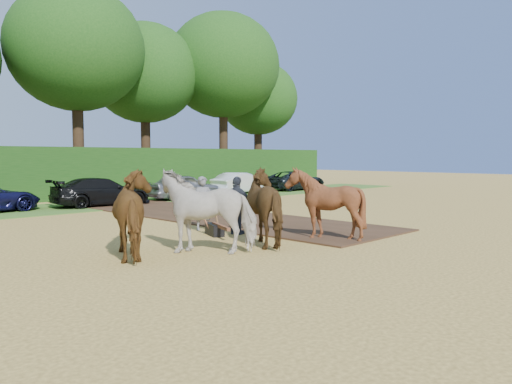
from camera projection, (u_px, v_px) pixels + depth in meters
ground at (314, 239)px, 15.04m from camera, size 120.00×120.00×0.00m
earth_strip at (205, 215)px, 21.01m from camera, size 4.50×17.00×0.05m
grass_verge at (92, 206)px, 24.86m from camera, size 50.00×5.00×0.03m
hedgerow at (53, 174)px, 27.91m from camera, size 46.00×1.60×3.00m
spectator_far at (237, 205)px, 15.86m from camera, size 0.75×1.17×1.85m
plough_team at (240, 208)px, 13.66m from camera, size 7.55×5.66×2.17m
parked_cars at (116, 191)px, 25.89m from camera, size 35.79×3.42×1.47m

